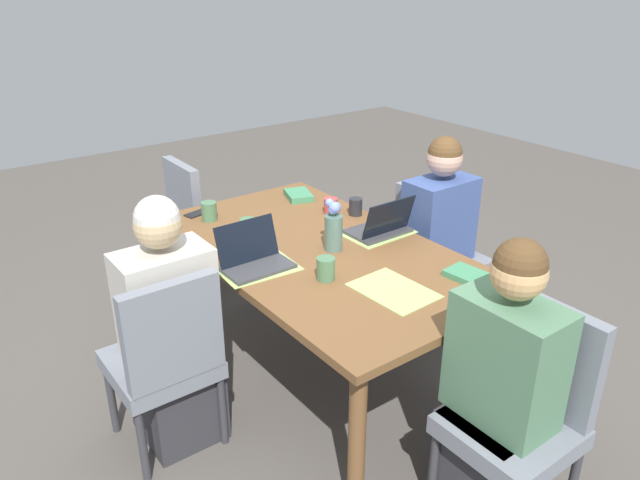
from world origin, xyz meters
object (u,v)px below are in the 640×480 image
object	(u,v)px
chair_far_left_mid	(166,355)
person_far_left_mid	(171,338)
person_head_left_left_far	(500,399)
chair_head_right_right_near	(201,218)
person_near_left_near	(437,248)
coffee_mug_near_right	(331,206)
book_red_cover	(469,276)
coffee_mug_centre_right	(248,229)
chair_near_left_near	(434,245)
dining_table	(320,262)
laptop_far_left_mid	(254,259)
book_blue_cover	(299,195)
laptop_near_left_near	(381,227)
coffee_mug_far_left	(209,211)
coffee_mug_centre_left	(326,269)
flower_vase	(334,226)
chair_head_left_left_far	(524,405)
coffee_mug_near_left	(356,207)
phone_black	(198,213)

from	to	relation	value
chair_far_left_mid	person_far_left_mid	xyz separation A→B (m)	(0.07, -0.06, 0.03)
person_head_left_left_far	chair_head_right_right_near	distance (m)	2.42
person_near_left_near	coffee_mug_near_right	distance (m)	0.67
book_red_cover	chair_head_right_right_near	bearing A→B (deg)	6.35
chair_far_left_mid	coffee_mug_centre_right	distance (m)	0.83
chair_near_left_near	person_far_left_mid	size ratio (longest dim) A/B	0.75
coffee_mug_near_right	book_red_cover	xyz separation A→B (m)	(-1.02, -0.01, -0.03)
dining_table	laptop_far_left_mid	distance (m)	0.39
coffee_mug_centre_right	book_blue_cover	xyz separation A→B (m)	(0.35, -0.56, -0.04)
book_red_cover	book_blue_cover	size ratio (longest dim) A/B	1.00
laptop_far_left_mid	person_near_left_near	bearing A→B (deg)	-93.18
chair_head_right_right_near	laptop_far_left_mid	xyz separation A→B (m)	(-1.25, 0.33, 0.28)
chair_head_right_right_near	laptop_near_left_near	xyz separation A→B (m)	(-1.32, -0.42, 0.28)
person_far_left_mid	coffee_mug_centre_right	world-z (taller)	person_far_left_mid
person_far_left_mid	coffee_mug_far_left	xyz separation A→B (m)	(0.68, -0.56, 0.26)
person_near_left_near	laptop_far_left_mid	xyz separation A→B (m)	(0.07, 1.20, 0.25)
coffee_mug_centre_left	coffee_mug_near_right	bearing A→B (deg)	-39.11
coffee_mug_centre_right	flower_vase	bearing A→B (deg)	-143.90
coffee_mug_near_right	coffee_mug_far_left	distance (m)	0.69
dining_table	chair_head_right_right_near	distance (m)	1.28
chair_head_left_left_far	coffee_mug_near_left	xyz separation A→B (m)	(1.46, -0.36, 0.28)
chair_near_left_near	coffee_mug_near_left	xyz separation A→B (m)	(0.22, 0.44, 0.28)
person_near_left_near	coffee_mug_near_left	size ratio (longest dim) A/B	12.14
coffee_mug_near_left	coffee_mug_far_left	xyz separation A→B (m)	(0.43, 0.71, 0.00)
coffee_mug_centre_right	coffee_mug_near_right	bearing A→B (deg)	-87.11
chair_far_left_mid	book_blue_cover	world-z (taller)	chair_far_left_mid
chair_head_left_left_far	coffee_mug_centre_left	distance (m)	1.00
coffee_mug_far_left	phone_black	distance (m)	0.14
person_far_left_mid	chair_head_right_right_near	world-z (taller)	person_far_left_mid
chair_head_right_right_near	book_blue_cover	distance (m)	0.75
coffee_mug_near_left	book_red_cover	bearing A→B (deg)	174.57
coffee_mug_centre_left	book_red_cover	xyz separation A→B (m)	(-0.38, -0.53, -0.04)
flower_vase	laptop_far_left_mid	size ratio (longest dim) A/B	0.83
person_near_left_near	person_head_left_left_far	distance (m)	1.37
person_far_left_mid	chair_head_left_left_far	xyz separation A→B (m)	(-1.20, -0.91, -0.03)
chair_far_left_mid	coffee_mug_near_right	bearing A→B (deg)	-70.42
coffee_mug_near_left	coffee_mug_centre_right	xyz separation A→B (m)	(0.08, 0.66, 0.01)
chair_near_left_near	coffee_mug_near_left	world-z (taller)	chair_near_left_near
coffee_mug_near_right	coffee_mug_centre_left	size ratio (longest dim) A/B	0.84
coffee_mug_near_right	coffee_mug_centre_right	size ratio (longest dim) A/B	0.82
person_near_left_near	person_far_left_mid	size ratio (longest dim) A/B	1.00
person_head_left_left_far	book_red_cover	xyz separation A→B (m)	(0.49, -0.35, 0.22)
chair_head_right_right_near	book_red_cover	xyz separation A→B (m)	(-1.93, -0.40, 0.25)
laptop_far_left_mid	coffee_mug_centre_right	bearing A→B (deg)	-26.10
laptop_far_left_mid	coffee_mug_centre_left	size ratio (longest dim) A/B	3.00
person_head_left_left_far	coffee_mug_near_left	size ratio (longest dim) A/B	12.14
person_near_left_near	coffee_mug_far_left	bearing A→B (deg)	56.42
coffee_mug_near_right	book_red_cover	size ratio (longest dim) A/B	0.45
person_near_left_near	coffee_mug_near_right	size ratio (longest dim) A/B	13.38
coffee_mug_centre_left	book_red_cover	world-z (taller)	coffee_mug_centre_left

